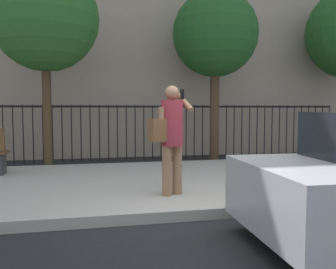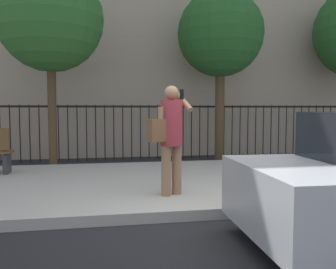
{
  "view_description": "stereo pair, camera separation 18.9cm",
  "coord_description": "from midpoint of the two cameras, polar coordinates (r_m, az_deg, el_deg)",
  "views": [
    {
      "loc": [
        -1.66,
        -4.49,
        1.49
      ],
      "look_at": [
        -0.43,
        1.2,
        1.07
      ],
      "focal_mm": 38.5,
      "sensor_mm": 36.0,
      "label": 1
    },
    {
      "loc": [
        -1.48,
        -4.53,
        1.49
      ],
      "look_at": [
        -0.43,
        1.2,
        1.07
      ],
      "focal_mm": 38.5,
      "sensor_mm": 36.0,
      "label": 2
    }
  ],
  "objects": [
    {
      "name": "street_tree_far",
      "position": [
        9.42,
        -17.6,
        17.02
      ],
      "size": [
        2.54,
        2.54,
        4.91
      ],
      "color": "#4C3823",
      "rests_on": "ground"
    },
    {
      "name": "pedestrian_on_phone",
      "position": [
        5.53,
        1.32,
        0.41
      ],
      "size": [
        0.72,
        0.56,
        1.69
      ],
      "color": "#936B4C",
      "rests_on": "sidewalk"
    },
    {
      "name": "street_tree_near",
      "position": [
        10.46,
        8.84,
        15.37
      ],
      "size": [
        2.39,
        2.39,
        4.76
      ],
      "color": "#4C3823",
      "rests_on": "ground"
    },
    {
      "name": "sidewalk",
      "position": [
        7.04,
        2.74,
        -7.49
      ],
      "size": [
        28.0,
        4.4,
        0.15
      ],
      "primitive_type": "cube",
      "color": "#B2ADA3",
      "rests_on": "ground"
    },
    {
      "name": "iron_fence",
      "position": [
        10.54,
        -1.82,
        1.57
      ],
      "size": [
        12.03,
        0.04,
        1.6
      ],
      "color": "black",
      "rests_on": "ground"
    },
    {
      "name": "ground_plane",
      "position": [
        5.0,
        8.62,
        -13.27
      ],
      "size": [
        60.0,
        60.0,
        0.0
      ],
      "primitive_type": "plane",
      "color": "black"
    }
  ]
}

